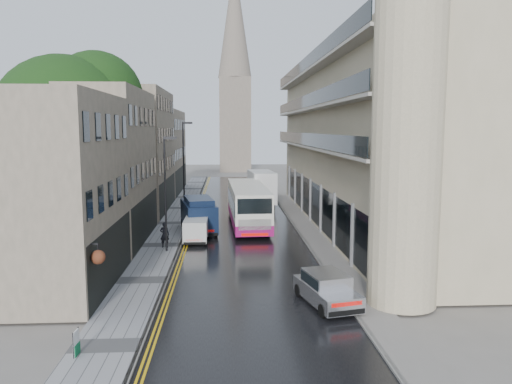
{
  "coord_description": "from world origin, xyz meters",
  "views": [
    {
      "loc": [
        -1.2,
        -15.83,
        8.35
      ],
      "look_at": [
        0.8,
        18.0,
        4.01
      ],
      "focal_mm": 35.0,
      "sensor_mm": 36.0,
      "label": 1
    }
  ],
  "objects": [
    {
      "name": "lamp_post_near",
      "position": [
        -5.29,
        17.36,
        3.95
      ],
      "size": [
        0.87,
        0.26,
        7.65
      ],
      "primitive_type": null,
      "rotation": [
        0.0,
        0.0,
        0.08
      ],
      "color": "black",
      "rests_on": "left_sidewalk"
    },
    {
      "name": "right_sidewalk",
      "position": [
        5.4,
        27.5,
        0.06
      ],
      "size": [
        1.8,
        85.0,
        0.12
      ],
      "primitive_type": "cube",
      "color": "slate",
      "rests_on": "ground"
    },
    {
      "name": "cream_bus",
      "position": [
        -0.57,
        23.1,
        1.74
      ],
      "size": [
        3.35,
        12.75,
        3.45
      ],
      "primitive_type": null,
      "rotation": [
        0.0,
        0.0,
        0.04
      ],
      "color": "white",
      "rests_on": "road"
    },
    {
      "name": "ground",
      "position": [
        0.0,
        0.0,
        0.0
      ],
      "size": [
        200.0,
        200.0,
        0.0
      ],
      "primitive_type": "plane",
      "color": "slate",
      "rests_on": "ground"
    },
    {
      "name": "left_sidewalk",
      "position": [
        -5.85,
        27.5,
        0.06
      ],
      "size": [
        2.7,
        85.0,
        0.12
      ],
      "primitive_type": "cube",
      "color": "gray",
      "rests_on": "ground"
    },
    {
      "name": "pedestrian",
      "position": [
        -5.53,
        18.4,
        1.01
      ],
      "size": [
        0.71,
        0.52,
        1.79
      ],
      "primitive_type": "imported",
      "rotation": [
        0.0,
        0.0,
        2.99
      ],
      "color": "black",
      "rests_on": "left_sidewalk"
    },
    {
      "name": "white_lorry",
      "position": [
        1.43,
        33.81,
        2.01
      ],
      "size": [
        2.94,
        7.74,
        3.97
      ],
      "primitive_type": null,
      "rotation": [
        0.0,
        0.0,
        0.09
      ],
      "color": "silver",
      "rests_on": "road"
    },
    {
      "name": "estate_sign",
      "position": [
        -6.73,
        1.83,
        0.58
      ],
      "size": [
        0.12,
        0.56,
        0.92
      ],
      "primitive_type": null,
      "rotation": [
        0.0,
        0.0,
        -0.07
      ],
      "color": "white",
      "rests_on": "left_sidewalk"
    },
    {
      "name": "modern_block",
      "position": [
        10.3,
        26.0,
        7.0
      ],
      "size": [
        8.0,
        40.0,
        14.0
      ],
      "primitive_type": null,
      "color": "#C7B494",
      "rests_on": "ground"
    },
    {
      "name": "tree_far",
      "position": [
        -12.2,
        33.0,
        6.23
      ],
      "size": [
        9.24,
        9.24,
        12.46
      ],
      "primitive_type": null,
      "color": "black",
      "rests_on": "ground"
    },
    {
      "name": "navy_van",
      "position": [
        -4.16,
        21.9,
        1.48
      ],
      "size": [
        3.35,
        6.07,
        2.93
      ],
      "primitive_type": null,
      "rotation": [
        0.0,
        0.0,
        0.19
      ],
      "color": "#0E1A34",
      "rests_on": "road"
    },
    {
      "name": "church_spire",
      "position": [
        0.5,
        82.0,
        20.0
      ],
      "size": [
        6.4,
        6.4,
        40.0
      ],
      "primitive_type": null,
      "color": "gray",
      "rests_on": "ground"
    },
    {
      "name": "silver_hatchback",
      "position": [
        3.02,
        5.19,
        0.81
      ],
      "size": [
        2.74,
        4.51,
        1.58
      ],
      "primitive_type": null,
      "rotation": [
        0.0,
        0.0,
        0.23
      ],
      "color": "silver",
      "rests_on": "road"
    },
    {
      "name": "road",
      "position": [
        0.0,
        27.5,
        0.01
      ],
      "size": [
        9.0,
        85.0,
        0.02
      ],
      "primitive_type": "cube",
      "color": "black",
      "rests_on": "ground"
    },
    {
      "name": "white_van",
      "position": [
        -4.27,
        19.39,
        0.91
      ],
      "size": [
        1.71,
        3.94,
        1.78
      ],
      "primitive_type": null,
      "rotation": [
        0.0,
        0.0,
        -0.01
      ],
      "color": "silver",
      "rests_on": "road"
    },
    {
      "name": "old_shop_row",
      "position": [
        -9.45,
        30.0,
        6.0
      ],
      "size": [
        4.5,
        56.0,
        12.0
      ],
      "primitive_type": null,
      "color": "gray",
      "rests_on": "ground"
    },
    {
      "name": "lamp_post_far",
      "position": [
        -5.45,
        33.72,
        4.52
      ],
      "size": [
        1.02,
        0.43,
        8.81
      ],
      "primitive_type": null,
      "rotation": [
        0.0,
        0.0,
        0.21
      ],
      "color": "black",
      "rests_on": "left_sidewalk"
    },
    {
      "name": "tree_near",
      "position": [
        -12.5,
        20.0,
        6.95
      ],
      "size": [
        10.56,
        10.56,
        13.89
      ],
      "primitive_type": null,
      "color": "black",
      "rests_on": "ground"
    }
  ]
}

